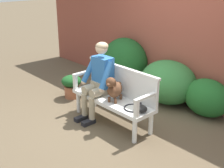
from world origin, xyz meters
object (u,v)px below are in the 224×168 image
baseball_glove (141,108)px  garden_bench (112,102)px  potted_plant (72,85)px  dog_on_bench (114,89)px  person_seated (99,78)px  tennis_racket (134,107)px

baseball_glove → garden_bench: bearing=-149.3°
garden_bench → potted_plant: 1.32m
dog_on_bench → baseball_glove: dog_on_bench is taller
dog_on_bench → potted_plant: 1.48m
person_seated → dog_on_bench: size_ratio=3.00×
tennis_racket → potted_plant: bearing=176.4°
tennis_racket → potted_plant: (-1.81, 0.11, -0.18)m
person_seated → tennis_racket: person_seated is taller
dog_on_bench → tennis_racket: 0.44m
potted_plant → dog_on_bench: bearing=-7.0°
baseball_glove → potted_plant: 1.97m
potted_plant → garden_bench: bearing=-5.1°
garden_bench → baseball_glove: (0.64, 0.00, 0.11)m
garden_bench → person_seated: size_ratio=1.18×
baseball_glove → potted_plant: (-1.95, 0.12, -0.22)m
tennis_racket → baseball_glove: baseball_glove is taller
tennis_racket → dog_on_bench: bearing=-170.8°
person_seated → tennis_racket: size_ratio=2.25×
person_seated → dog_on_bench: (0.41, -0.05, -0.06)m
tennis_racket → baseball_glove: bearing=-1.3°
dog_on_bench → baseball_glove: bearing=6.3°
garden_bench → dog_on_bench: size_ratio=3.52×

